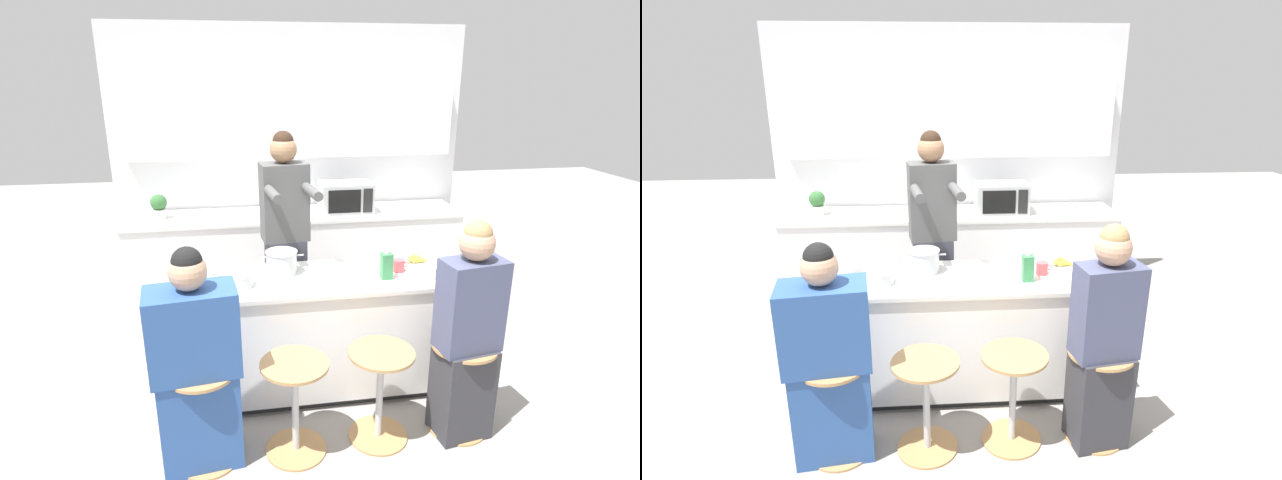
% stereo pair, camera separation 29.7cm
% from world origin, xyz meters
% --- Properties ---
extents(ground_plane, '(16.00, 16.00, 0.00)m').
position_xyz_m(ground_plane, '(0.00, 0.00, 0.00)').
color(ground_plane, gray).
extents(wall_back, '(3.51, 0.22, 2.70)m').
position_xyz_m(wall_back, '(0.00, 1.85, 1.54)').
color(wall_back, white).
rests_on(wall_back, ground_plane).
extents(back_counter, '(3.26, 0.66, 0.94)m').
position_xyz_m(back_counter, '(0.00, 1.53, 0.47)').
color(back_counter, white).
rests_on(back_counter, ground_plane).
extents(kitchen_island, '(2.02, 0.65, 0.89)m').
position_xyz_m(kitchen_island, '(0.00, 0.00, 0.45)').
color(kitchen_island, black).
rests_on(kitchen_island, ground_plane).
extents(bar_stool_leftmost, '(0.41, 0.41, 0.63)m').
position_xyz_m(bar_stool_leftmost, '(-0.81, -0.64, 0.37)').
color(bar_stool_leftmost, tan).
rests_on(bar_stool_leftmost, ground_plane).
extents(bar_stool_center_left, '(0.41, 0.41, 0.63)m').
position_xyz_m(bar_stool_center_left, '(-0.27, -0.65, 0.37)').
color(bar_stool_center_left, tan).
rests_on(bar_stool_center_left, ground_plane).
extents(bar_stool_center_right, '(0.41, 0.41, 0.63)m').
position_xyz_m(bar_stool_center_right, '(0.27, -0.62, 0.37)').
color(bar_stool_center_right, tan).
rests_on(bar_stool_center_right, ground_plane).
extents(bar_stool_rightmost, '(0.41, 0.41, 0.63)m').
position_xyz_m(bar_stool_rightmost, '(0.81, -0.62, 0.37)').
color(bar_stool_rightmost, tan).
rests_on(bar_stool_rightmost, ground_plane).
extents(person_cooking, '(0.43, 0.59, 1.84)m').
position_xyz_m(person_cooking, '(-0.20, 0.54, 0.94)').
color(person_cooking, '#383842').
rests_on(person_cooking, ground_plane).
extents(person_wrapped_blanket, '(0.53, 0.35, 1.38)m').
position_xyz_m(person_wrapped_blanket, '(-0.83, -0.65, 0.65)').
color(person_wrapped_blanket, '#2D5193').
rests_on(person_wrapped_blanket, ground_plane).
extents(person_seated_near, '(0.41, 0.31, 1.45)m').
position_xyz_m(person_seated_near, '(0.80, -0.65, 0.68)').
color(person_seated_near, '#333338').
rests_on(person_seated_near, ground_plane).
extents(cooking_pot, '(0.31, 0.23, 0.17)m').
position_xyz_m(cooking_pot, '(-0.27, 0.11, 0.97)').
color(cooking_pot, '#B7BABC').
rests_on(cooking_pot, kitchen_island).
extents(fruit_bowl, '(0.18, 0.18, 0.08)m').
position_xyz_m(fruit_bowl, '(-0.56, -0.07, 0.93)').
color(fruit_bowl, '#B7BABC').
rests_on(fruit_bowl, kitchen_island).
extents(mixing_bowl_steel, '(0.17, 0.17, 0.06)m').
position_xyz_m(mixing_bowl_steel, '(-0.79, 0.10, 0.92)').
color(mixing_bowl_steel, '#B7BABC').
rests_on(mixing_bowl_steel, kitchen_island).
extents(coffee_cup_near, '(0.12, 0.09, 0.09)m').
position_xyz_m(coffee_cup_near, '(0.75, -0.16, 0.93)').
color(coffee_cup_near, white).
rests_on(coffee_cup_near, kitchen_island).
extents(coffee_cup_far, '(0.12, 0.09, 0.09)m').
position_xyz_m(coffee_cup_far, '(0.56, 0.01, 0.93)').
color(coffee_cup_far, '#DB4C51').
rests_on(coffee_cup_far, kitchen_island).
extents(banana_bunch, '(0.18, 0.13, 0.06)m').
position_xyz_m(banana_bunch, '(0.75, 0.17, 0.92)').
color(banana_bunch, yellow).
rests_on(banana_bunch, kitchen_island).
extents(juice_carton, '(0.07, 0.07, 0.20)m').
position_xyz_m(juice_carton, '(0.44, -0.10, 0.98)').
color(juice_carton, '#38844C').
rests_on(juice_carton, kitchen_island).
extents(microwave, '(0.51, 0.33, 0.29)m').
position_xyz_m(microwave, '(0.49, 1.49, 1.08)').
color(microwave, '#B2B5B7').
rests_on(microwave, back_counter).
extents(potted_plant, '(0.15, 0.15, 0.23)m').
position_xyz_m(potted_plant, '(-1.29, 1.53, 1.06)').
color(potted_plant, beige).
rests_on(potted_plant, back_counter).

